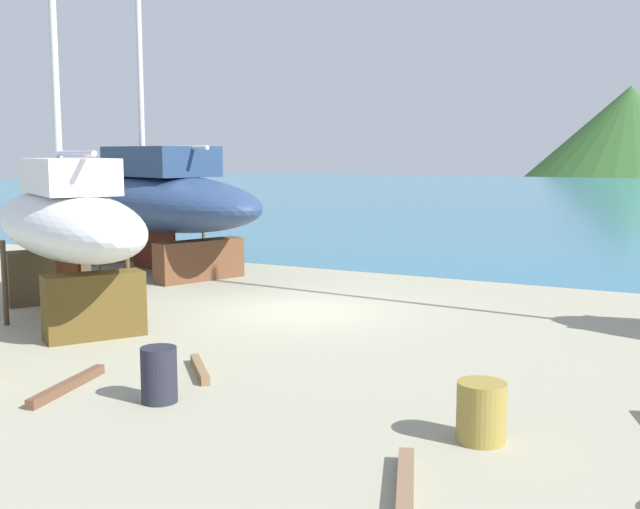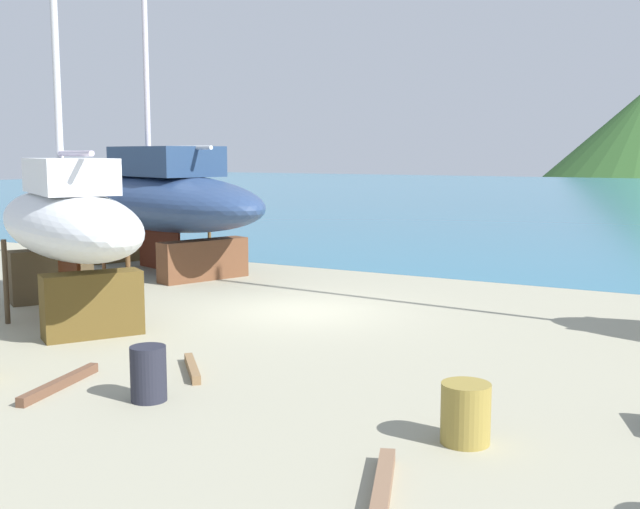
# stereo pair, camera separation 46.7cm
# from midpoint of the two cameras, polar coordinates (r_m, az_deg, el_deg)

# --- Properties ---
(ground_plane) EXTENTS (42.17, 42.17, 0.00)m
(ground_plane) POSITION_cam_midpoint_polar(r_m,az_deg,el_deg) (15.90, -7.52, -6.66)
(ground_plane) COLOR #9D9A82
(sea_water) EXTENTS (168.67, 102.80, 0.01)m
(sea_water) POSITION_cam_midpoint_polar(r_m,az_deg,el_deg) (74.73, 22.09, 4.01)
(sea_water) COLOR teal
(sea_water) RESTS_ON ground
(sailboat_small_center) EXTENTS (8.99, 6.83, 13.24)m
(sailboat_small_center) POSITION_cam_midpoint_polar(r_m,az_deg,el_deg) (18.91, -17.46, 2.21)
(sailboat_small_center) COLOR #4A3D27
(sailboat_small_center) RESTS_ON ground
(sailboat_large_starboard) EXTENTS (11.38, 7.02, 18.73)m
(sailboat_large_starboard) POSITION_cam_midpoint_polar(r_m,az_deg,el_deg) (26.01, -11.31, 4.01)
(sailboat_large_starboard) COLOR brown
(sailboat_large_starboard) RESTS_ON ground
(barrel_tipped_right) EXTENTS (0.94, 0.94, 0.82)m
(barrel_tipped_right) POSITION_cam_midpoint_polar(r_m,az_deg,el_deg) (10.79, 11.93, -11.38)
(barrel_tipped_right) COLOR olive
(barrel_tipped_right) RESTS_ON ground
(barrel_rust_far) EXTENTS (0.79, 0.79, 0.87)m
(barrel_rust_far) POSITION_cam_midpoint_polar(r_m,az_deg,el_deg) (12.51, -11.48, -8.60)
(barrel_rust_far) COLOR #222430
(barrel_rust_far) RESTS_ON ground
(timber_plank_far) EXTENTS (0.64, 2.06, 0.16)m
(timber_plank_far) POSITION_cam_midpoint_polar(r_m,az_deg,el_deg) (13.60, -17.69, -9.07)
(timber_plank_far) COLOR brown
(timber_plank_far) RESTS_ON ground
(timber_long_fore) EXTENTS (1.20, 1.24, 0.16)m
(timber_long_fore) POSITION_cam_midpoint_polar(r_m,az_deg,el_deg) (14.01, -8.45, -8.30)
(timber_long_fore) COLOR olive
(timber_long_fore) RESTS_ON ground
(timber_short_cross) EXTENTS (0.97, 2.16, 0.17)m
(timber_short_cross) POSITION_cam_midpoint_polar(r_m,az_deg,el_deg) (9.12, 6.11, -17.10)
(timber_short_cross) COLOR brown
(timber_short_cross) RESTS_ON ground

